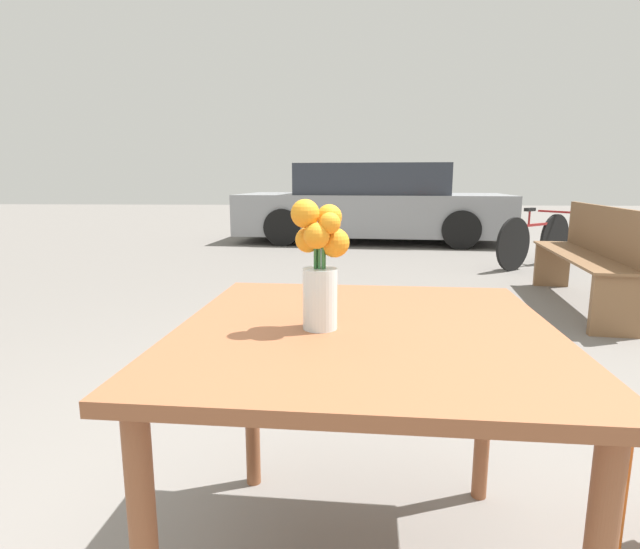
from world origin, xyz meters
The scene contains 5 objects.
table_front centered at (0.00, 0.00, 0.62)m, with size 0.95×0.99×0.72m.
flower_vase centered at (-0.11, -0.03, 0.87)m, with size 0.13×0.12×0.31m.
bench_near centered at (2.00, 3.05, 0.47)m, with size 0.61×1.84×0.85m.
bicycle centered at (2.28, 5.03, 0.33)m, with size 1.22×1.00×0.73m.
parked_car centered at (0.43, 7.63, 0.63)m, with size 4.69×2.28×1.32m.
Camera 1 is at (-0.05, -1.17, 1.06)m, focal length 28.00 mm.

